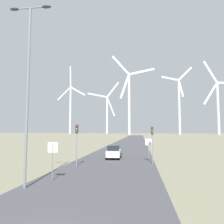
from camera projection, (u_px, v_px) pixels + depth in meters
road_surface at (127, 146)px, 54.18m from camera, size 10.00×240.00×0.01m
streetlamp at (28, 75)px, 15.18m from camera, size 3.12×0.32×12.69m
stop_sign_near at (53, 154)px, 16.92m from camera, size 0.81×0.07×2.94m
stop_sign_far at (149, 145)px, 27.24m from camera, size 0.81×0.07×2.82m
traffic_light_post_near_left at (77, 136)px, 23.42m from camera, size 0.28×0.34×4.46m
traffic_light_post_near_right at (152, 137)px, 25.40m from camera, size 0.28×0.34×4.27m
car_approaching at (114, 152)px, 30.00m from camera, size 1.99×4.18×1.83m
wind_turbine_far_left at (70, 105)px, 247.00m from camera, size 39.09×19.12×77.55m
wind_turbine_left at (107, 110)px, 249.08m from camera, size 33.98×17.88×60.90m
wind_turbine_center at (129, 97)px, 191.47m from camera, size 37.77×2.60×71.12m
wind_turbine_right at (179, 102)px, 210.05m from camera, size 28.57×7.21×64.73m
wind_turbine_far_right at (218, 102)px, 193.33m from camera, size 35.37×2.60×66.73m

